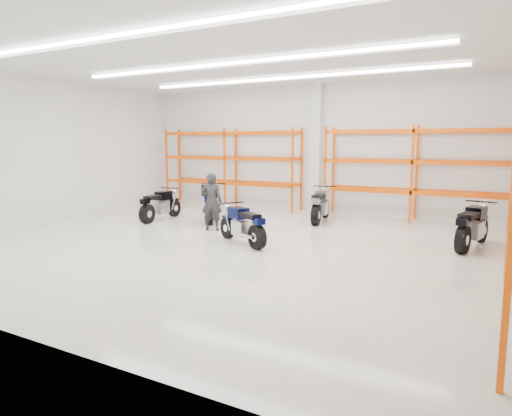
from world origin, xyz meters
The scene contains 11 objects.
ground centered at (0.00, 0.00, 0.00)m, with size 14.00×14.00×0.00m, color beige.
room_shell centered at (0.00, 0.03, 3.28)m, with size 14.02×12.02×4.51m.
motorcycle_main centered at (0.45, -0.02, 0.46)m, with size 1.82×1.07×0.98m.
motorcycle_back_a centered at (-3.65, 1.65, 0.47)m, with size 0.68×2.05×1.01m.
motorcycle_back_b centered at (-2.11, 2.31, 0.60)m, with size 1.42×2.24×1.25m.
motorcycle_back_c centered at (0.93, 3.89, 0.51)m, with size 0.73×2.20×1.08m.
motorcycle_back_d centered at (5.33, 2.21, 0.50)m, with size 0.84×2.16×1.07m.
standing_man centered at (-1.27, 1.13, 0.81)m, with size 0.59×0.39×1.63m, color black.
structural_column centered at (0.00, 5.82, 2.25)m, with size 0.32×0.32×4.50m, color white.
pallet_racking_back_left centered at (-3.40, 5.48, 1.79)m, with size 5.67×0.87×3.00m.
pallet_racking_back_right centered at (3.40, 5.48, 1.79)m, with size 5.67×0.87×3.00m.
Camera 1 is at (6.02, -9.38, 2.47)m, focal length 32.00 mm.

